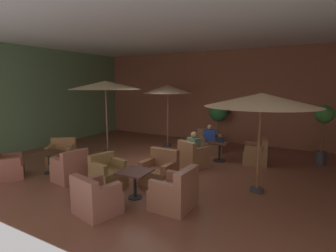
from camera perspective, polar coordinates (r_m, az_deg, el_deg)
The scene contains 26 objects.
ground_plane at distance 8.60m, azimuth -1.50°, elevation -8.46°, with size 11.40×8.99×0.02m, color brown.
wall_back_brick at distance 12.25m, azimuth 9.35°, elevation 6.19°, with size 11.40×0.08×4.01m, color brown.
wall_left_accent at distance 12.15m, azimuth -25.16°, elevation 5.45°, with size 0.08×8.99×4.01m, color #5B794E.
ceiling_slab at distance 8.34m, azimuth -1.62°, elevation 19.13°, with size 11.40×8.99×0.06m, color silver.
cafe_table_front_left at distance 9.15m, azimuth 10.94°, elevation -4.54°, with size 0.65×0.65×0.63m.
armchair_front_left_north at distance 10.28m, azimuth 8.69°, elevation -3.81°, with size 1.05×1.04×0.86m.
armchair_front_left_east at distance 8.40m, azimuth 5.27°, elevation -6.60°, with size 0.97×0.95×0.84m.
armchair_front_left_south at distance 9.10m, azimuth 18.32°, elevation -5.76°, with size 0.84×0.85×0.86m.
cafe_table_front_right at distance 6.16m, azimuth -7.07°, elevation -10.64°, with size 0.73×0.73×0.63m.
armchair_front_right_north at distance 5.66m, azimuth -15.11°, elevation -14.75°, with size 0.92×0.87×0.81m.
armchair_front_right_east at distance 5.69m, azimuth 1.53°, elevation -14.19°, with size 0.80×0.82×0.89m.
armchair_front_right_south at distance 7.02m, azimuth -1.77°, elevation -9.73°, with size 0.82×0.77×0.87m.
armchair_front_right_west at distance 6.98m, azimuth -12.74°, elevation -10.05°, with size 0.83×0.84×0.82m.
cafe_table_mid_center at distance 8.48m, azimuth -24.01°, elevation -6.01°, with size 0.65×0.65×0.63m.
armchair_mid_center_north at distance 9.49m, azimuth -21.72°, elevation -5.53°, with size 1.05×1.03×0.79m.
armchair_mid_center_east at distance 8.57m, azimuth -31.10°, elevation -7.57°, with size 1.00×1.01×0.83m.
armchair_mid_center_south at distance 7.63m, azimuth -20.13°, elevation -8.61°, with size 0.80×0.83×0.87m.
patio_umbrella_tall_red at distance 10.12m, azimuth -13.18°, elevation 8.41°, with size 2.63×2.63×2.68m.
patio_umbrella_center_beige at distance 10.88m, azimuth -0.10°, elevation 7.74°, with size 2.01×2.01×2.52m.
patio_umbrella_near_wall at distance 6.51m, azimuth 19.28°, elevation 5.19°, with size 2.61×2.61×2.36m.
potted_tree_left_corner at distance 11.59m, azimuth 10.71°, elevation 2.44°, with size 0.80×0.80×1.78m.
potted_tree_mid_left at distance 9.74m, azimuth 30.23°, elevation 0.35°, with size 0.57×0.57×1.91m.
patron_blue_shirt at distance 8.33m, azimuth 5.51°, elevation -3.84°, with size 0.46×0.39×0.68m.
patron_by_window at distance 10.16m, azimuth 8.82°, elevation -1.74°, with size 0.44×0.42×0.62m.
iced_drink_cup at distance 9.21m, azimuth 10.50°, elevation -2.96°, with size 0.08×0.08×0.11m, color silver.
open_laptop at distance 9.04m, azimuth 11.13°, elevation -3.22°, with size 0.32×0.24×0.20m.
Camera 1 is at (4.24, -7.02, 2.55)m, focal length 28.62 mm.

